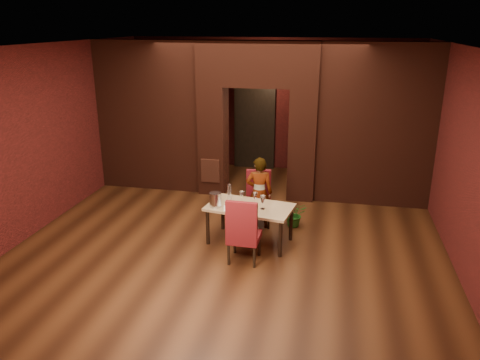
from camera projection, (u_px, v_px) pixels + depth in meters
The scene contains 25 objects.
floor at pixel (237, 232), 8.31m from camera, with size 8.00×8.00×0.00m, color #452311.
ceiling at pixel (237, 45), 7.28m from camera, with size 7.00×8.00×0.04m, color silver.
wall_back at pixel (271, 105), 11.50m from camera, with size 7.00×0.04×3.20m, color maroon.
wall_front at pixel (140, 257), 4.09m from camera, with size 7.00×0.04×3.20m, color maroon.
wall_left at pixel (49, 135), 8.48m from camera, with size 0.04×8.00×3.20m, color maroon.
wall_right at pixel (461, 157), 7.11m from camera, with size 0.04×8.00×3.20m, color maroon.
pillar_left at pixel (213, 140), 9.98m from camera, with size 0.55×0.55×2.30m, color maroon.
pillar_right at pixel (303, 145), 9.61m from camera, with size 0.55×0.55×2.30m, color maroon.
lintel at pixel (258, 64), 9.28m from camera, with size 2.45×0.55×0.90m, color maroon.
wing_wall_left at pixel (150, 117), 10.11m from camera, with size 2.27×0.35×3.20m, color maroon.
wing_wall_right at pixel (376, 126), 9.19m from camera, with size 2.27×0.35×3.20m, color maroon.
vent_panel at pixel (210, 171), 9.90m from camera, with size 0.40×0.03×0.50m, color #9C472D.
rear_door at pixel (255, 127), 11.70m from camera, with size 0.90×0.08×2.10m, color black.
rear_door_frame at pixel (254, 127), 11.66m from camera, with size 1.02×0.04×2.22m, color black.
dining_table at pixel (250, 224), 7.84m from camera, with size 1.40×0.78×0.65m, color #A47E58.
chair_far at pixel (258, 199), 8.47m from camera, with size 0.45×0.45×0.99m, color maroon.
chair_near at pixel (244, 229), 7.17m from camera, with size 0.48×0.48×1.05m, color maroon.
person_seated at pixel (259, 193), 8.33m from camera, with size 0.48×0.31×1.31m, color white.
wine_glass_a at pixel (242, 197), 7.84m from camera, with size 0.08×0.08×0.20m, color white, non-canonical shape.
wine_glass_b at pixel (255, 198), 7.81m from camera, with size 0.08×0.08×0.20m, color white, non-canonical shape.
wine_glass_c at pixel (263, 202), 7.58m from camera, with size 0.09×0.09×0.23m, color white, non-canonical shape.
tasting_sheet at pixel (234, 208), 7.65m from camera, with size 0.34×0.25×0.00m, color white.
wine_bucket at pixel (215, 200), 7.67m from camera, with size 0.20×0.20×0.24m, color #B7B7BF.
water_bottle at pixel (229, 192), 7.92m from camera, with size 0.07×0.07×0.31m, color silver.
potted_plant at pixel (295, 214), 8.49m from camera, with size 0.43×0.37×0.47m, color #1D5A19.
Camera 1 is at (1.61, -7.39, 3.55)m, focal length 35.00 mm.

